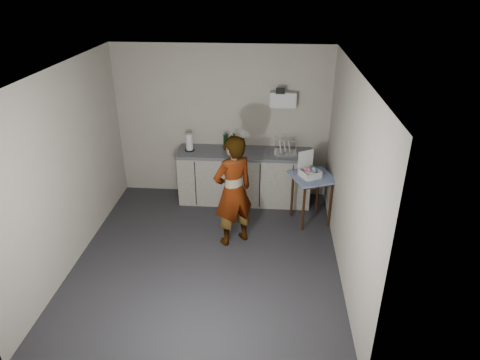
# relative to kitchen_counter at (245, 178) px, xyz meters

# --- Properties ---
(ground) EXTENTS (4.00, 4.00, 0.00)m
(ground) POSITION_rel_kitchen_counter_xyz_m (-0.40, -1.70, -0.43)
(ground) COLOR #26252A
(ground) RESTS_ON ground
(wall_back) EXTENTS (3.60, 0.02, 2.60)m
(wall_back) POSITION_rel_kitchen_counter_xyz_m (-0.40, 0.29, 0.87)
(wall_back) COLOR #B7B1A0
(wall_back) RESTS_ON ground
(wall_right) EXTENTS (0.02, 4.00, 2.60)m
(wall_right) POSITION_rel_kitchen_counter_xyz_m (1.39, -1.70, 0.87)
(wall_right) COLOR #B7B1A0
(wall_right) RESTS_ON ground
(wall_left) EXTENTS (0.02, 4.00, 2.60)m
(wall_left) POSITION_rel_kitchen_counter_xyz_m (-2.19, -1.70, 0.87)
(wall_left) COLOR #B7B1A0
(wall_left) RESTS_ON ground
(ceiling) EXTENTS (3.60, 4.00, 0.01)m
(ceiling) POSITION_rel_kitchen_counter_xyz_m (-0.40, -1.70, 2.17)
(ceiling) COLOR white
(ceiling) RESTS_ON wall_back
(kitchen_counter) EXTENTS (2.24, 0.62, 0.91)m
(kitchen_counter) POSITION_rel_kitchen_counter_xyz_m (0.00, 0.00, 0.00)
(kitchen_counter) COLOR black
(kitchen_counter) RESTS_ON ground
(wall_shelf) EXTENTS (0.42, 0.18, 0.37)m
(wall_shelf) POSITION_rel_kitchen_counter_xyz_m (0.60, 0.22, 1.32)
(wall_shelf) COLOR white
(wall_shelf) RESTS_ON ground
(side_table) EXTENTS (0.78, 0.78, 0.79)m
(side_table) POSITION_rel_kitchen_counter_xyz_m (1.09, -0.60, 0.26)
(side_table) COLOR #34190B
(side_table) RESTS_ON ground
(standing_man) EXTENTS (0.73, 0.68, 1.67)m
(standing_man) POSITION_rel_kitchen_counter_xyz_m (-0.08, -1.27, 0.41)
(standing_man) COLOR #B2A593
(standing_man) RESTS_ON ground
(soap_bottle) EXTENTS (0.18, 0.18, 0.34)m
(soap_bottle) POSITION_rel_kitchen_counter_xyz_m (-0.18, -0.06, 0.65)
(soap_bottle) COLOR black
(soap_bottle) RESTS_ON kitchen_counter
(soda_can) EXTENTS (0.07, 0.07, 0.13)m
(soda_can) POSITION_rel_kitchen_counter_xyz_m (-0.06, 0.02, 0.55)
(soda_can) COLOR red
(soda_can) RESTS_ON kitchen_counter
(dark_bottle) EXTENTS (0.08, 0.08, 0.27)m
(dark_bottle) POSITION_rel_kitchen_counter_xyz_m (-0.32, 0.08, 0.62)
(dark_bottle) COLOR black
(dark_bottle) RESTS_ON kitchen_counter
(paper_towel) EXTENTS (0.16, 0.16, 0.29)m
(paper_towel) POSITION_rel_kitchen_counter_xyz_m (-0.92, -0.01, 0.62)
(paper_towel) COLOR black
(paper_towel) RESTS_ON kitchen_counter
(dish_rack) EXTENTS (0.37, 0.28, 0.26)m
(dish_rack) POSITION_rel_kitchen_counter_xyz_m (0.67, 0.01, 0.54)
(dish_rack) COLOR silver
(dish_rack) RESTS_ON kitchen_counter
(bakery_box) EXTENTS (0.37, 0.38, 0.38)m
(bakery_box) POSITION_rel_kitchen_counter_xyz_m (1.03, -0.60, 0.45)
(bakery_box) COLOR white
(bakery_box) RESTS_ON side_table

